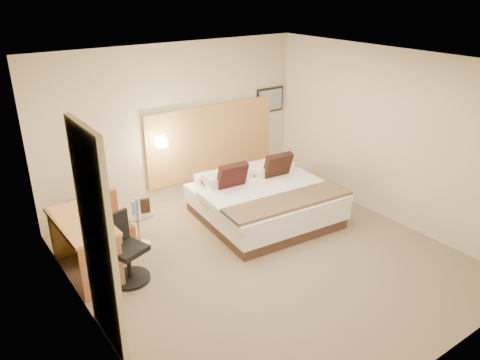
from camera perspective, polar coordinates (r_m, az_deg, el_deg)
floor at (r=6.66m, az=3.19°, el=-9.66°), size 4.80×5.00×0.02m
ceiling at (r=5.67m, az=3.81°, el=14.11°), size 4.80×5.00×0.02m
wall_back at (r=8.03m, az=-7.87°, el=6.70°), size 4.80×0.02×2.70m
wall_front at (r=4.58m, az=23.74°, el=-8.46°), size 4.80×0.02×2.70m
wall_left at (r=5.02m, az=-18.64°, el=-4.79°), size 0.02×5.00×2.70m
wall_right at (r=7.70m, az=17.67°, el=5.09°), size 0.02×5.00×2.70m
headboard_panel at (r=8.45m, az=-3.40°, el=4.87°), size 2.60×0.04×1.30m
art_frame at (r=9.04m, az=3.67°, el=9.72°), size 0.62×0.03×0.47m
art_canvas at (r=9.03m, az=3.75°, el=9.70°), size 0.54×0.01×0.39m
lamp_arm at (r=7.86m, az=-9.73°, el=4.70°), size 0.02×0.12×0.02m
lamp_shade at (r=7.81m, az=-9.53°, el=4.59°), size 0.15×0.15×0.15m
curtain at (r=4.87m, az=-16.96°, el=-7.16°), size 0.06×0.90×2.42m
bottle_a at (r=6.78m, az=-12.82°, el=-3.24°), size 0.07×0.07×0.20m
bottle_b at (r=6.85m, az=-12.50°, el=-2.94°), size 0.07×0.07×0.20m
menu_folder at (r=6.77m, az=-11.49°, el=-3.08°), size 0.14×0.07×0.22m
bed at (r=7.56m, az=2.92°, el=-2.57°), size 2.14×2.10×0.98m
lounge_chair at (r=7.06m, az=-16.60°, el=-5.69°), size 0.76×0.67×0.76m
side_table at (r=6.94m, az=-12.24°, el=-5.73°), size 0.58×0.58×0.55m
desk at (r=6.38m, az=-18.44°, el=-5.92°), size 0.61×1.28×0.79m
desk_chair at (r=6.22m, az=-13.79°, el=-8.79°), size 0.65×0.65×0.91m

